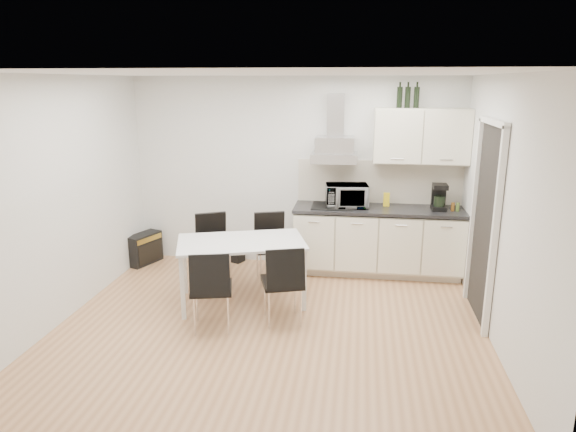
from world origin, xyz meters
The scene contains 15 objects.
ground centered at (0.00, 0.00, 0.00)m, with size 4.50×4.50×0.00m, color tan.
wall_back centered at (0.00, 2.00, 1.30)m, with size 4.50×0.10×2.60m, color silver.
wall_front centered at (0.00, -2.00, 1.30)m, with size 4.50×0.10×2.60m, color silver.
wall_left centered at (-2.25, 0.00, 1.30)m, with size 0.10×4.00×2.60m, color silver.
wall_right centered at (2.25, 0.00, 1.30)m, with size 0.10×4.00×2.60m, color silver.
ceiling centered at (0.00, 0.00, 2.60)m, with size 4.50×4.50×0.00m, color white.
doorway centered at (2.21, 0.55, 1.05)m, with size 0.08×1.04×2.10m, color white.
kitchenette centered at (1.19, 1.73, 0.83)m, with size 2.22×0.64×2.52m.
dining_table centered at (-0.44, 0.55, 0.67)m, with size 1.62×1.21×0.75m.
chair_far_left centered at (-0.93, 1.12, 0.44)m, with size 0.44×0.50×0.88m, color black, non-canonical shape.
chair_far_right centered at (-0.20, 1.26, 0.44)m, with size 0.44×0.50×0.88m, color black, non-canonical shape.
chair_near_left centered at (-0.60, -0.16, 0.44)m, with size 0.44×0.50×0.88m, color black, non-canonical shape.
chair_near_right centered at (0.11, 0.11, 0.44)m, with size 0.44×0.50×0.88m, color black, non-canonical shape.
guitar_amp centered at (-2.12, 1.65, 0.22)m, with size 0.40×0.57×0.44m.
floor_speaker centered at (-0.84, 1.90, 0.16)m, with size 0.19×0.17×0.32m, color black.
Camera 1 is at (0.89, -4.95, 2.53)m, focal length 32.00 mm.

